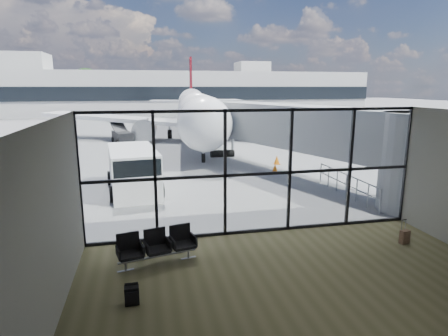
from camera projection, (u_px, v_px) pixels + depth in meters
name	position (u px, v px, depth m)	size (l,w,h in m)	color
ground	(171.00, 125.00, 51.93)	(220.00, 220.00, 0.00)	slate
lounge_shell	(321.00, 201.00, 8.60)	(12.02, 8.01, 4.51)	#676341
glass_curtain_wall	(258.00, 173.00, 13.27)	(12.10, 0.12, 4.50)	white
jet_bridge	(304.00, 132.00, 20.93)	(8.00, 16.50, 4.33)	#939697
apron_railing	(346.00, 182.00, 18.10)	(0.06, 5.46, 1.11)	gray
far_terminal	(159.00, 92.00, 71.89)	(80.00, 12.20, 11.00)	beige
tree_3	(25.00, 90.00, 75.88)	(4.95, 4.95, 7.12)	#382619
tree_4	(56.00, 86.00, 76.99)	(5.61, 5.61, 8.07)	#382619
tree_5	(86.00, 83.00, 78.11)	(6.27, 6.27, 9.03)	#382619
seating_row	(156.00, 245.00, 11.24)	(2.36, 1.14, 1.04)	gray
backpack	(132.00, 295.00, 9.12)	(0.35, 0.32, 0.52)	black
suitcase	(405.00, 237.00, 12.66)	(0.34, 0.27, 0.84)	brown
airliner	(195.00, 110.00, 39.15)	(30.98, 35.99, 9.28)	white
service_van	(133.00, 170.00, 18.76)	(2.90, 5.28, 2.20)	white
belt_loader	(123.00, 136.00, 35.42)	(2.40, 4.20, 1.84)	black
traffic_cone_a	(159.00, 165.00, 24.32)	(0.36, 0.36, 0.51)	#FF510D
traffic_cone_b	(275.00, 168.00, 23.24)	(0.39, 0.39, 0.56)	orange
traffic_cone_c	(277.00, 160.00, 25.74)	(0.43, 0.43, 0.62)	orange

